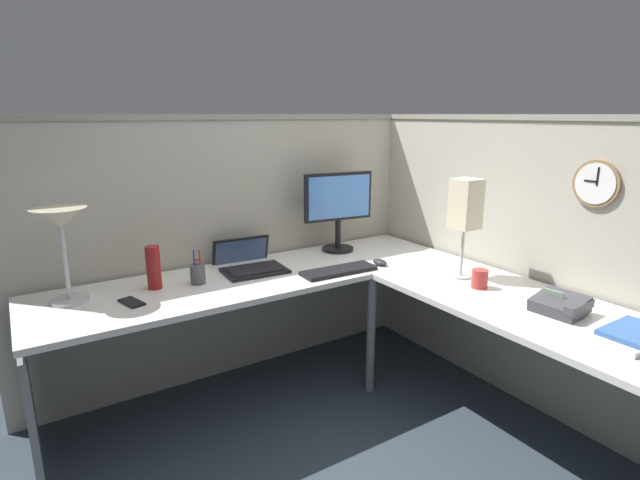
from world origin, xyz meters
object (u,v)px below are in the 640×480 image
desk_lamp_paper (465,207)px  cell_phone (132,302)px  laptop (249,263)px  office_phone (561,305)px  computer_mouse (380,262)px  coffee_mug (480,279)px  wall_clock (597,183)px  desk_lamp_dome (60,226)px  monitor (338,206)px  keyboard (339,271)px  pen_cup (198,274)px  book_stack (633,336)px  thermos_flask (154,267)px

desk_lamp_paper → cell_phone: bearing=160.5°
laptop → office_phone: (0.87, -1.36, 0.01)m
laptop → desk_lamp_paper: bearing=-41.1°
computer_mouse → desk_lamp_paper: (0.23, -0.40, 0.37)m
laptop → coffee_mug: size_ratio=4.20×
laptop → coffee_mug: 1.26m
cell_phone → wall_clock: (1.89, -1.05, 0.53)m
wall_clock → cell_phone: bearing=150.9°
cell_phone → desk_lamp_paper: 1.72m
desk_lamp_dome → monitor: bearing=2.1°
cell_phone → office_phone: bearing=-51.9°
keyboard → desk_lamp_dome: (-1.31, 0.32, 0.35)m
keyboard → cell_phone: 1.08m
keyboard → pen_cup: 0.76m
computer_mouse → book_stack: 1.31m
monitor → coffee_mug: bearing=-78.2°
computer_mouse → desk_lamp_paper: size_ratio=0.20×
monitor → keyboard: monitor is taller
laptop → cell_phone: 0.72m
laptop → wall_clock: bearing=-46.6°
cell_phone → pen_cup: bearing=0.4°
pen_cup → keyboard: bearing=-18.9°
monitor → desk_lamp_paper: (0.25, -0.80, 0.09)m
monitor → laptop: (-0.64, -0.02, -0.27)m
pen_cup → thermos_flask: thermos_flask is taller
monitor → desk_lamp_paper: size_ratio=0.94×
keyboard → thermos_flask: bearing=164.9°
monitor → thermos_flask: size_ratio=2.27×
keyboard → coffee_mug: (0.46, -0.58, 0.04)m
monitor → keyboard: size_ratio=1.16×
laptop → keyboard: (0.38, -0.36, -0.01)m
pen_cup → desk_lamp_paper: (1.22, -0.66, 0.33)m
keyboard → wall_clock: wall_clock is taller
monitor → cell_phone: size_ratio=3.47×
keyboard → office_phone: bearing=-61.4°
book_stack → pen_cup: bearing=127.5°
keyboard → coffee_mug: coffee_mug is taller
desk_lamp_paper → wall_clock: (0.31, -0.49, 0.16)m
book_stack → desk_lamp_paper: bearing=88.1°
monitor → office_phone: monitor is taller
coffee_mug → book_stack: bearing=-88.4°
laptop → desk_lamp_paper: desk_lamp_paper is taller
computer_mouse → thermos_flask: bearing=165.9°
coffee_mug → wall_clock: bearing=-42.1°
computer_mouse → wall_clock: size_ratio=0.47×
desk_lamp_dome → pen_cup: size_ratio=2.47×
monitor → laptop: size_ratio=1.24×
laptop → computer_mouse: size_ratio=3.87×
keyboard → coffee_mug: 0.74m
desk_lamp_dome → thermos_flask: size_ratio=2.02×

